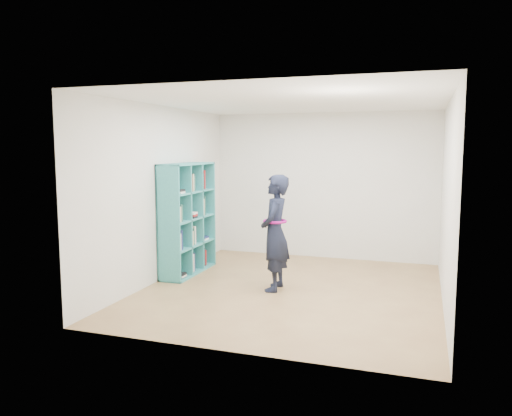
% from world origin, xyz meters
% --- Properties ---
extents(floor, '(4.50, 4.50, 0.00)m').
position_xyz_m(floor, '(0.00, 0.00, 0.00)').
color(floor, olive).
rests_on(floor, ground).
extents(ceiling, '(4.50, 4.50, 0.00)m').
position_xyz_m(ceiling, '(0.00, 0.00, 2.60)').
color(ceiling, white).
rests_on(ceiling, wall_back).
extents(wall_left, '(0.02, 4.50, 2.60)m').
position_xyz_m(wall_left, '(-2.00, 0.00, 1.30)').
color(wall_left, silver).
rests_on(wall_left, floor).
extents(wall_right, '(0.02, 4.50, 2.60)m').
position_xyz_m(wall_right, '(2.00, 0.00, 1.30)').
color(wall_right, silver).
rests_on(wall_right, floor).
extents(wall_back, '(4.00, 0.02, 2.60)m').
position_xyz_m(wall_back, '(0.00, 2.25, 1.30)').
color(wall_back, silver).
rests_on(wall_back, floor).
extents(wall_front, '(4.00, 0.02, 2.60)m').
position_xyz_m(wall_front, '(0.00, -2.25, 1.30)').
color(wall_front, silver).
rests_on(wall_front, floor).
extents(bookshelf, '(0.38, 1.31, 1.75)m').
position_xyz_m(bookshelf, '(-1.83, 0.43, 0.85)').
color(bookshelf, teal).
rests_on(bookshelf, floor).
extents(person, '(0.43, 0.62, 1.62)m').
position_xyz_m(person, '(-0.22, -0.04, 0.81)').
color(person, black).
rests_on(person, floor).
extents(smartphone, '(0.02, 0.08, 0.12)m').
position_xyz_m(smartphone, '(-0.37, 0.04, 0.92)').
color(smartphone, silver).
rests_on(smartphone, person).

